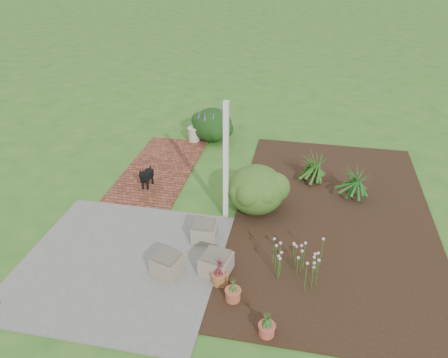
% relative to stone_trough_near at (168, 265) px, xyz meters
% --- Properties ---
extents(ground, '(80.00, 80.00, 0.00)m').
position_rel_stone_trough_near_xyz_m(ground, '(0.34, 1.82, -0.19)').
color(ground, '#2D6620').
rests_on(ground, ground).
extents(concrete_patio, '(3.50, 3.50, 0.04)m').
position_rel_stone_trough_near_xyz_m(concrete_patio, '(-0.91, 0.07, -0.17)').
color(concrete_patio, slate).
rests_on(concrete_patio, ground).
extents(brick_path, '(1.60, 3.50, 0.04)m').
position_rel_stone_trough_near_xyz_m(brick_path, '(-1.36, 3.57, -0.17)').
color(brick_path, '#5D2E1D').
rests_on(brick_path, ground).
extents(garden_bed, '(4.00, 7.00, 0.03)m').
position_rel_stone_trough_near_xyz_m(garden_bed, '(2.84, 2.32, -0.18)').
color(garden_bed, black).
rests_on(garden_bed, ground).
extents(veranda_post, '(0.10, 0.10, 2.50)m').
position_rel_stone_trough_near_xyz_m(veranda_post, '(0.64, 1.92, 1.06)').
color(veranda_post, white).
rests_on(veranda_post, ground).
extents(stone_trough_near, '(0.57, 0.57, 0.31)m').
position_rel_stone_trough_near_xyz_m(stone_trough_near, '(0.00, 0.00, 0.00)').
color(stone_trough_near, gray).
rests_on(stone_trough_near, concrete_patio).
extents(stone_trough_mid, '(0.57, 0.57, 0.32)m').
position_rel_stone_trough_near_xyz_m(stone_trough_mid, '(0.82, 0.17, 0.01)').
color(stone_trough_mid, gray).
rests_on(stone_trough_mid, concrete_patio).
extents(stone_trough_far, '(0.49, 0.49, 0.31)m').
position_rel_stone_trough_near_xyz_m(stone_trough_far, '(0.40, 1.03, 0.00)').
color(stone_trough_far, '#736F57').
rests_on(stone_trough_far, concrete_patio).
extents(black_dog, '(0.19, 0.58, 0.50)m').
position_rel_stone_trough_near_xyz_m(black_dog, '(-1.35, 2.63, 0.14)').
color(black_dog, black).
rests_on(black_dog, brick_path).
extents(cream_ceramic_urn, '(0.32, 0.32, 0.39)m').
position_rel_stone_trough_near_xyz_m(cream_ceramic_urn, '(-0.94, 5.30, 0.04)').
color(cream_ceramic_urn, beige).
rests_on(cream_ceramic_urn, brick_path).
extents(evergreen_shrub, '(1.29, 1.29, 1.01)m').
position_rel_stone_trough_near_xyz_m(evergreen_shrub, '(1.21, 2.26, 0.34)').
color(evergreen_shrub, '#183910').
rests_on(evergreen_shrub, garden_bed).
extents(agapanthus_clump_back, '(1.21, 1.21, 0.87)m').
position_rel_stone_trough_near_xyz_m(agapanthus_clump_back, '(3.24, 3.17, 0.27)').
color(agapanthus_clump_back, '#0E360F').
rests_on(agapanthus_clump_back, garden_bed).
extents(agapanthus_clump_front, '(0.97, 0.97, 0.83)m').
position_rel_stone_trough_near_xyz_m(agapanthus_clump_front, '(2.34, 3.72, 0.25)').
color(agapanthus_clump_front, '#0C3E0C').
rests_on(agapanthus_clump_front, garden_bed).
extents(pink_flower_patch, '(1.03, 1.03, 0.61)m').
position_rel_stone_trough_near_xyz_m(pink_flower_patch, '(2.17, 0.31, 0.14)').
color(pink_flower_patch, '#113D0F').
rests_on(pink_flower_patch, garden_bed).
extents(terracotta_pot_bronze, '(0.33, 0.33, 0.22)m').
position_rel_stone_trough_near_xyz_m(terracotta_pot_bronze, '(0.93, -0.08, -0.05)').
color(terracotta_pot_bronze, '#9C6135').
rests_on(terracotta_pot_bronze, garden_bed).
extents(terracotta_pot_small_left, '(0.28, 0.28, 0.19)m').
position_rel_stone_trough_near_xyz_m(terracotta_pot_small_left, '(1.82, -1.00, -0.07)').
color(terracotta_pot_small_left, '#B4493D').
rests_on(terracotta_pot_small_left, garden_bed).
extents(terracotta_pot_small_right, '(0.31, 0.31, 0.20)m').
position_rel_stone_trough_near_xyz_m(terracotta_pot_small_right, '(1.22, -0.41, -0.06)').
color(terracotta_pot_small_right, '#A95539').
rests_on(terracotta_pot_small_right, garden_bed).
extents(purple_flowering_bush, '(1.39, 1.39, 0.94)m').
position_rel_stone_trough_near_xyz_m(purple_flowering_bush, '(-0.48, 5.58, 0.28)').
color(purple_flowering_bush, black).
rests_on(purple_flowering_bush, ground).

